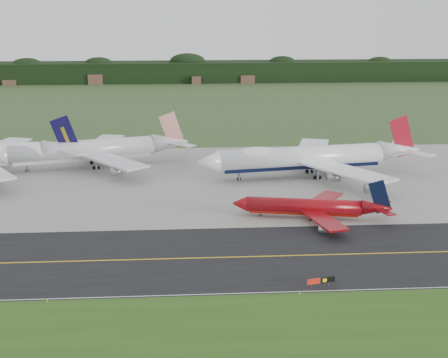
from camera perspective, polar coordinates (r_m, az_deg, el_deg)
ground at (r=124.23m, az=2.40°, el=-6.39°), size 600.00×600.00×0.00m
grass_verge at (r=93.02m, az=4.74°, el=-14.53°), size 400.00×30.00×0.01m
taxiway at (r=120.55m, az=2.60°, el=-7.10°), size 400.00×32.00×0.02m
apron at (r=172.33m, az=0.61°, el=0.01°), size 400.00×78.00×0.01m
taxiway_centreline at (r=120.55m, az=2.60°, el=-7.09°), size 400.00×0.40×0.00m
taxiway_edge_line at (r=106.54m, az=3.52°, el=-10.33°), size 400.00×0.25×0.00m
horizon_treeline at (r=390.52m, az=-1.89°, el=9.70°), size 700.00×25.00×12.00m
jet_ba_747 at (r=174.92m, az=7.79°, el=1.98°), size 64.97×53.28×16.36m
jet_red_737 at (r=141.67m, az=8.09°, el=-2.56°), size 35.52×28.56×9.63m
jet_star_tail at (r=187.85m, az=-11.86°, el=2.60°), size 57.54×47.18×15.35m
taxiway_sign at (r=109.08m, az=8.85°, el=-9.17°), size 5.02×1.26×1.70m
edge_marker_left at (r=107.24m, az=-15.88°, el=-10.63°), size 0.16×0.16×0.50m
edge_marker_center at (r=106.46m, az=6.92°, el=-10.31°), size 0.16×0.16×0.50m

